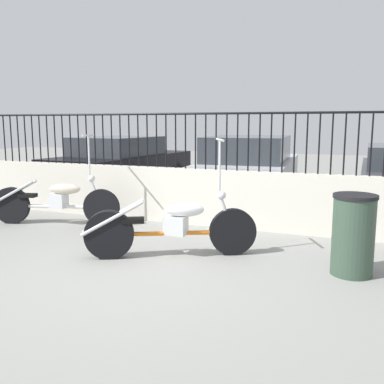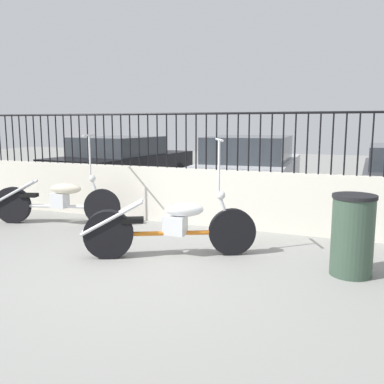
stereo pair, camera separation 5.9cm
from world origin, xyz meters
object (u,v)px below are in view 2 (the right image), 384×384
object	(u,v)px
car_silver	(250,169)
motorcycle_white	(51,201)
trash_bin	(352,235)
car_black	(123,164)
motorcycle_orange	(162,228)

from	to	relation	value
car_silver	motorcycle_white	bearing A→B (deg)	139.32
trash_bin	car_black	distance (m)	6.97
trash_bin	car_black	size ratio (longest dim) A/B	0.21
motorcycle_orange	car_black	xyz separation A→B (m)	(-3.29, 4.44, 0.31)
motorcycle_white	trash_bin	xyz separation A→B (m)	(4.77, -0.69, 0.06)
car_black	motorcycle_white	bearing A→B (deg)	-163.32
trash_bin	motorcycle_orange	bearing A→B (deg)	-174.82
motorcycle_white	car_silver	size ratio (longest dim) A/B	0.48
motorcycle_orange	trash_bin	world-z (taller)	motorcycle_orange
motorcycle_orange	car_black	size ratio (longest dim) A/B	0.48
motorcycle_orange	car_silver	xyz separation A→B (m)	(-0.00, 4.31, 0.33)
motorcycle_orange	car_silver	distance (m)	4.33
motorcycle_white	trash_bin	distance (m)	4.82
trash_bin	car_black	xyz separation A→B (m)	(-5.54, 4.23, 0.23)
car_black	motorcycle_orange	bearing A→B (deg)	-139.07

